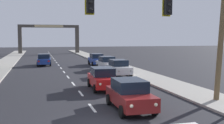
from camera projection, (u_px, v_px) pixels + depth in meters
sidewalk_right at (130, 70)px, 33.76m from camera, size 3.20×110.00×0.14m
lane_markings at (69, 73)px, 31.66m from camera, size 4.28×88.23×0.01m
traffic_signal_mast at (170, 17)px, 13.22m from camera, size 11.25×0.41×7.06m
sedan_lead_at_stop_bar at (130, 94)px, 15.49m from camera, size 2.00×4.47×1.68m
sedan_third_in_queue at (103, 78)px, 21.71m from camera, size 2.06×4.49×1.68m
sedan_oncoming_far at (44, 60)px, 40.15m from camera, size 2.12×4.51×1.68m
sedan_parked_nearest_kerb at (107, 63)px, 34.57m from camera, size 2.02×4.48×1.68m
sedan_parked_mid_kerb at (119, 67)px, 29.44m from camera, size 1.95×4.45×1.68m
sedan_parked_far_kerb at (97, 59)px, 40.53m from camera, size 1.95×4.45×1.68m
palm_right_nearest at (223, 10)px, 17.05m from camera, size 3.34×3.20×8.11m
town_gateway_arch at (49, 35)px, 70.01m from camera, size 14.93×0.90×7.20m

